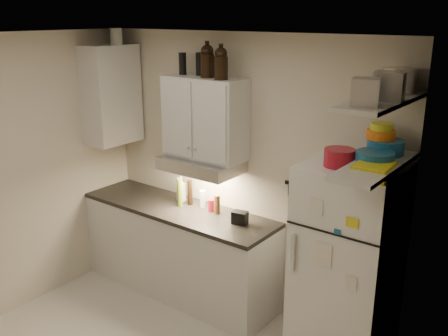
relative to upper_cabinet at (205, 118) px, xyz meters
The scene contains 35 objects.
ceiling 1.58m from the upper_cabinet, 77.33° to the right, with size 3.20×3.00×0.02m, color white.
back_wall 0.63m from the upper_cabinet, 30.26° to the left, with size 3.20×0.02×2.60m, color beige.
left_wall 1.94m from the upper_cabinet, 134.46° to the right, with size 0.02×3.00×2.60m, color beige.
right_wall 2.39m from the upper_cabinet, 34.95° to the right, with size 0.02×3.00×2.60m, color beige.
base_cabinet 1.41m from the upper_cabinet, 151.63° to the right, with size 2.10×0.60×0.88m, color silver.
countertop 0.97m from the upper_cabinet, 151.63° to the right, with size 2.10×0.62×0.04m, color black.
upper_cabinet is the anchor object (origin of this frame).
side_cabinet 1.15m from the upper_cabinet, behind, with size 0.33×0.55×1.00m, color silver.
range_hood 0.44m from the upper_cabinet, 90.00° to the right, with size 0.76×0.46×0.12m, color silver.
fridge 1.84m from the upper_cabinet, ahead, with size 0.70×0.68×1.70m, color white.
shelf_hi 1.82m from the upper_cabinet, 10.05° to the right, with size 0.30×0.95×0.03m, color silver.
shelf_lo 1.78m from the upper_cabinet, 10.05° to the right, with size 0.30×0.95×0.03m, color silver.
knife_strip 1.13m from the upper_cabinet, ahead, with size 0.42×0.02×0.03m, color black.
dutch_oven 1.50m from the upper_cabinet, 11.01° to the right, with size 0.22×0.22×0.13m, color #A51325.
book_stack 1.81m from the upper_cabinet, 12.13° to the right, with size 0.23×0.29×0.10m, color yellow.
spice_jar 1.66m from the upper_cabinet, ahead, with size 0.07×0.07×0.11m, color silver.
stock_pot 1.80m from the upper_cabinet, ahead, with size 0.24×0.24×0.17m, color silver.
tin_a 1.89m from the upper_cabinet, 10.56° to the right, with size 0.18×0.17×0.18m, color #AAAAAD.
tin_b 1.91m from the upper_cabinet, 18.95° to the right, with size 0.16×0.16×0.16m, color #AAAAAD.
bowl_teal 1.71m from the upper_cabinet, ahead, with size 0.27×0.27×0.11m, color #175783.
bowl_orange 1.67m from the upper_cabinet, ahead, with size 0.21×0.21×0.06m, color orange.
bowl_yellow 1.67m from the upper_cabinet, ahead, with size 0.17×0.17×0.05m, color #C9D124.
plates 1.73m from the upper_cabinet, ahead, with size 0.26×0.26×0.07m, color #175783.
growler_a 0.53m from the upper_cabinet, 18.59° to the right, with size 0.13×0.13×0.30m, color black, non-canonical shape.
growler_b 0.57m from the upper_cabinet, 14.13° to the right, with size 0.12×0.12×0.28m, color black, non-canonical shape.
thermos_a 0.50m from the upper_cabinet, 148.82° to the left, with size 0.07×0.07×0.21m, color black.
thermos_b 0.55m from the upper_cabinet, behind, with size 0.07×0.07×0.20m, color black.
side_jar 1.29m from the upper_cabinet, behind, with size 0.12×0.12×0.16m, color silver.
soap_bottle 0.82m from the upper_cabinet, behind, with size 0.11×0.12×0.30m, color silver.
pepper_mill 0.83m from the upper_cabinet, ahead, with size 0.06×0.06×0.19m, color brown.
oil_bottle 0.81m from the upper_cabinet, 159.07° to the right, with size 0.05×0.05×0.28m, color #586E1B.
vinegar_bottle 0.80m from the upper_cabinet, behind, with size 0.05×0.05×0.26m, color black.
clear_bottle 0.82m from the upper_cabinet, 162.43° to the left, with size 0.06×0.06×0.17m, color silver.
red_jar 0.85m from the upper_cabinet, 12.34° to the right, with size 0.06×0.06×0.12m, color #A51325.
caddy 0.97m from the upper_cabinet, 10.96° to the right, with size 0.14×0.10×0.12m, color black.
Camera 1 is at (2.58, -2.18, 2.75)m, focal length 40.00 mm.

